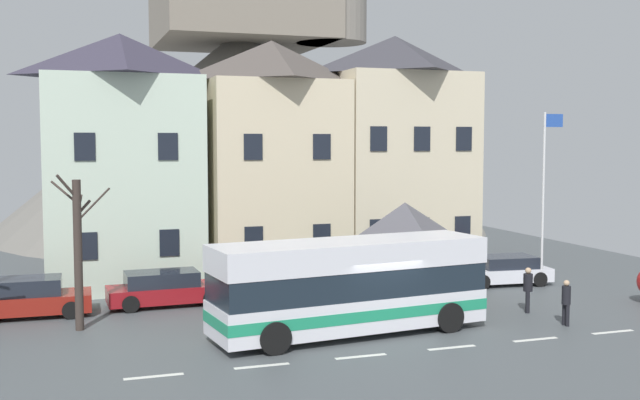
# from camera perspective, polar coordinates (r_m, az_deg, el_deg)

# --- Properties ---
(ground_plane) EXTENTS (40.00, 60.00, 0.07)m
(ground_plane) POSITION_cam_1_polar(r_m,az_deg,el_deg) (25.31, 4.60, -10.15)
(ground_plane) COLOR #4B5154
(townhouse_00) EXTENTS (6.47, 5.62, 10.93)m
(townhouse_00) POSITION_cam_1_polar(r_m,az_deg,el_deg) (34.37, -14.53, 2.84)
(townhouse_00) COLOR silver
(townhouse_00) RESTS_ON ground_plane
(townhouse_01) EXTENTS (6.11, 5.21, 10.88)m
(townhouse_01) POSITION_cam_1_polar(r_m,az_deg,el_deg) (35.29, -3.58, 2.98)
(townhouse_01) COLOR beige
(townhouse_01) RESTS_ON ground_plane
(townhouse_02) EXTENTS (6.41, 6.12, 11.42)m
(townhouse_02) POSITION_cam_1_polar(r_m,az_deg,el_deg) (37.85, 5.56, 3.47)
(townhouse_02) COLOR beige
(townhouse_02) RESTS_ON ground_plane
(hilltop_castle) EXTENTS (34.85, 34.85, 20.92)m
(hilltop_castle) POSITION_cam_1_polar(r_m,az_deg,el_deg) (55.72, -5.80, 5.77)
(hilltop_castle) COLOR slate
(hilltop_castle) RESTS_ON ground_plane
(transit_bus) EXTENTS (9.42, 3.53, 3.09)m
(transit_bus) POSITION_cam_1_polar(r_m,az_deg,el_deg) (25.16, 2.24, -6.51)
(transit_bus) COLOR silver
(transit_bus) RESTS_ON ground_plane
(bus_shelter) EXTENTS (3.60, 3.60, 3.96)m
(bus_shelter) POSITION_cam_1_polar(r_m,az_deg,el_deg) (29.75, 6.34, -1.72)
(bus_shelter) COLOR #473D33
(bus_shelter) RESTS_ON ground_plane
(parked_car_00) EXTENTS (4.59, 1.99, 1.33)m
(parked_car_00) POSITION_cam_1_polar(r_m,az_deg,el_deg) (30.24, -11.41, -6.49)
(parked_car_00) COLOR maroon
(parked_car_00) RESTS_ON ground_plane
(parked_car_01) EXTENTS (4.19, 2.01, 1.41)m
(parked_car_01) POSITION_cam_1_polar(r_m,az_deg,el_deg) (29.71, -20.81, -6.83)
(parked_car_01) COLOR maroon
(parked_car_01) RESTS_ON ground_plane
(parked_car_02) EXTENTS (4.53, 2.27, 1.33)m
(parked_car_02) POSITION_cam_1_polar(r_m,az_deg,el_deg) (33.01, 4.86, -5.48)
(parked_car_02) COLOR #2B5138
(parked_car_02) RESTS_ON ground_plane
(parked_car_03) EXTENTS (4.23, 2.30, 1.25)m
(parked_car_03) POSITION_cam_1_polar(r_m,az_deg,el_deg) (34.91, 13.50, -5.11)
(parked_car_03) COLOR silver
(parked_car_03) RESTS_ON ground_plane
(pedestrian_00) EXTENTS (0.30, 0.32, 1.58)m
(pedestrian_00) POSITION_cam_1_polar(r_m,az_deg,el_deg) (27.73, 17.86, -7.09)
(pedestrian_00) COLOR black
(pedestrian_00) RESTS_ON ground_plane
(pedestrian_01) EXTENTS (0.34, 0.34, 1.67)m
(pedestrian_01) POSITION_cam_1_polar(r_m,az_deg,el_deg) (29.43, 15.23, -6.31)
(pedestrian_01) COLOR black
(pedestrian_01) RESTS_ON ground_plane
(pedestrian_02) EXTENTS (0.29, 0.29, 1.70)m
(pedestrian_02) POSITION_cam_1_polar(r_m,az_deg,el_deg) (28.31, 8.34, -6.52)
(pedestrian_02) COLOR #38332D
(pedestrian_02) RESTS_ON ground_plane
(public_bench) EXTENTS (1.66, 0.48, 0.87)m
(public_bench) POSITION_cam_1_polar(r_m,az_deg,el_deg) (32.38, 6.67, -6.03)
(public_bench) COLOR brown
(public_bench) RESTS_ON ground_plane
(flagpole) EXTENTS (0.95, 0.10, 7.56)m
(flagpole) POSITION_cam_1_polar(r_m,az_deg,el_deg) (34.39, 16.41, 0.94)
(flagpole) COLOR silver
(flagpole) RESTS_ON ground_plane
(bare_tree_01) EXTENTS (1.91, 1.50, 5.26)m
(bare_tree_01) POSITION_cam_1_polar(r_m,az_deg,el_deg) (26.76, -17.59, -3.57)
(bare_tree_01) COLOR #382D28
(bare_tree_01) RESTS_ON ground_plane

